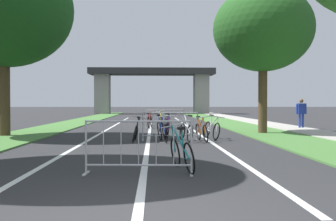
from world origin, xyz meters
TOP-DOWN VIEW (x-y plane):
  - grass_verge_left at (-5.34, 23.30)m, footprint 2.54×56.96m
  - grass_verge_right at (5.34, 23.30)m, footprint 2.54×56.96m
  - sidewalk_path_right at (7.57, 23.30)m, footprint 1.93×56.96m
  - lane_stripe_center at (0.00, 16.47)m, footprint 0.14×32.95m
  - lane_stripe_right_lane at (2.24, 16.47)m, footprint 0.14×32.95m
  - lane_stripe_left_lane at (-2.24, 16.47)m, footprint 0.14×32.95m
  - overpass_bridge at (0.00, 47.07)m, footprint 16.35×3.88m
  - tree_left_oak_near at (-6.00, 11.97)m, footprint 5.69×5.69m
  - tree_right_pine_near at (5.13, 13.01)m, footprint 4.50×4.50m
  - crowd_barrier_nearest at (-0.10, 3.07)m, footprint 2.13×0.56m
  - crowd_barrier_second at (0.82, 10.04)m, footprint 2.12×0.50m
  - crowd_barrier_third at (0.81, 17.01)m, footprint 2.11×0.48m
  - bicycle_white_0 at (2.44, 10.50)m, footprint 0.68×1.71m
  - bicycle_yellow_1 at (0.65, 17.39)m, footprint 0.45×1.73m
  - bicycle_black_2 at (-0.43, 9.57)m, footprint 0.51×1.60m
  - bicycle_blue_3 at (0.49, 9.49)m, footprint 0.45×1.72m
  - bicycle_teal_4 at (0.76, 3.44)m, footprint 0.65×1.63m
  - bicycle_orange_5 at (1.93, 9.62)m, footprint 0.54×1.70m
  - bicycle_green_6 at (0.97, 16.51)m, footprint 0.66×1.56m
  - bicycle_purple_7 at (0.71, 10.40)m, footprint 0.51×1.72m
  - bicycle_silver_8 at (1.37, 9.59)m, footprint 0.47×1.64m
  - bicycle_red_9 at (-0.02, 17.45)m, footprint 0.45×1.72m
  - pedestrian_strolling at (8.15, 16.24)m, footprint 0.59×0.30m

SIDE VIEW (x-z plane):
  - lane_stripe_center at x=0.00m, z-range 0.00..0.01m
  - lane_stripe_right_lane at x=2.24m, z-range 0.00..0.01m
  - lane_stripe_left_lane at x=-2.24m, z-range 0.00..0.01m
  - grass_verge_left at x=-5.34m, z-range 0.00..0.05m
  - grass_verge_right at x=5.34m, z-range 0.00..0.05m
  - sidewalk_path_right at x=7.57m, z-range 0.00..0.08m
  - bicycle_green_6 at x=0.97m, z-range -0.10..0.80m
  - bicycle_orange_5 at x=1.93m, z-range -0.11..0.83m
  - bicycle_black_2 at x=-0.43m, z-range -0.10..0.82m
  - bicycle_red_9 at x=-0.02m, z-range -0.12..0.85m
  - bicycle_silver_8 at x=1.37m, z-range -0.12..0.86m
  - bicycle_teal_4 at x=0.76m, z-range -0.10..0.84m
  - bicycle_white_0 at x=2.44m, z-range -0.10..0.84m
  - bicycle_purple_7 at x=0.71m, z-range -0.11..0.86m
  - bicycle_yellow_1 at x=0.65m, z-range -0.10..0.87m
  - bicycle_blue_3 at x=0.49m, z-range -0.10..0.88m
  - crowd_barrier_nearest at x=-0.10m, z-range -0.01..1.04m
  - crowd_barrier_second at x=0.82m, z-range -0.01..1.04m
  - crowd_barrier_third at x=0.81m, z-range -0.01..1.04m
  - pedestrian_strolling at x=8.15m, z-range 0.18..1.80m
  - overpass_bridge at x=0.00m, z-range 1.15..7.10m
  - tree_right_pine_near at x=5.13m, z-range 1.39..8.04m
  - tree_left_oak_near at x=-6.00m, z-range 1.43..9.15m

